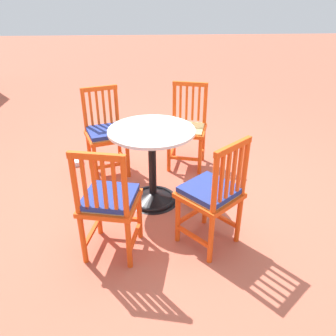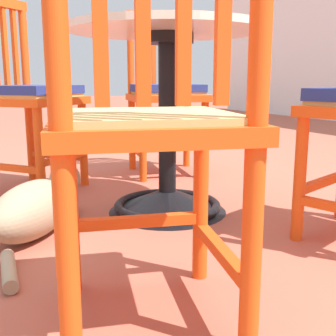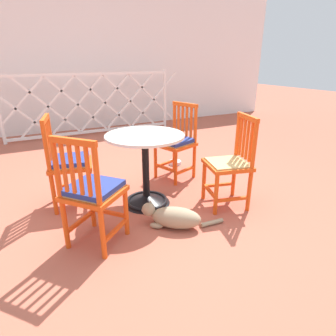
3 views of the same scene
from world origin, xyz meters
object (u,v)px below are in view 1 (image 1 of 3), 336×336
Objects in this scene: orange_chair_facing_out at (109,203)px; orange_chair_near_fence at (187,129)px; cafe_table at (153,174)px; pet_water_bowl at (76,162)px; tabby_cat at (206,189)px; orange_chair_tucked_in at (106,134)px; orange_chair_by_planter at (212,195)px.

orange_chair_near_fence is at bearing -26.93° from orange_chair_facing_out.
cafe_table is 4.47× the size of pet_water_bowl.
orange_chair_near_fence is at bearing 9.52° from tabby_cat.
tabby_cat is (-0.58, -0.99, -0.35)m from orange_chair_tucked_in.
tabby_cat is (0.65, -0.08, -0.35)m from orange_chair_by_planter.
orange_chair_tucked_in is 0.62m from pet_water_bowl.
orange_chair_facing_out is 1.58m from orange_chair_near_fence.
orange_chair_facing_out is 0.76m from orange_chair_by_planter.
orange_chair_tucked_in is at bearing -117.50° from pet_water_bowl.
cafe_table is 0.77m from orange_chair_facing_out.
orange_chair_by_planter and orange_chair_near_fence have the same top height.
orange_chair_near_fence is 0.79m from tabby_cat.
orange_chair_by_planter is at bearing -145.21° from cafe_table.
orange_chair_near_fence is (0.73, -0.40, 0.15)m from cafe_table.
orange_chair_tucked_in is (1.29, 0.15, 0.00)m from orange_chair_facing_out.
tabby_cat is at bearing -7.08° from orange_chair_by_planter.
cafe_table is 0.55m from tabby_cat.
orange_chair_near_fence is at bearing -93.81° from pet_water_bowl.
cafe_table is at bearing 34.79° from orange_chair_by_planter.
tabby_cat is (0.02, -0.51, -0.19)m from cafe_table.
orange_chair_tucked_in is (-0.12, 0.87, 0.01)m from orange_chair_near_fence.
cafe_table is 0.83× the size of orange_chair_tucked_in.
orange_chair_tucked_in is 5.36× the size of pet_water_bowl.
tabby_cat is at bearing -120.42° from orange_chair_tucked_in.
tabby_cat is at bearing -87.24° from cafe_table.
orange_chair_facing_out is 1.65m from pet_water_bowl.
pet_water_bowl is (1.44, 1.31, -0.42)m from orange_chair_by_planter.
pet_water_bowl is at bearing 86.19° from orange_chair_near_fence.
orange_chair_by_planter is (-0.62, -0.43, 0.16)m from cafe_table.
orange_chair_by_planter reaches higher than pet_water_bowl.
orange_chair_near_fence is at bearing -81.85° from orange_chair_tucked_in.
cafe_table is 1.22m from pet_water_bowl.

